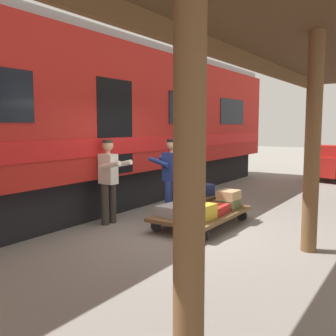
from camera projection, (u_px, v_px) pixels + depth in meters
ground_plane at (195, 231)px, 7.23m from camera, size 60.00×60.00×0.00m
platform_canopy at (313, 39)px, 5.77m from camera, size 3.20×15.92×3.56m
train_car at (67, 122)px, 8.88m from camera, size 3.03×17.05×4.00m
luggage_cart at (202, 214)px, 7.58m from camera, size 1.25×2.13×0.29m
suitcase_red_plastic at (214, 209)px, 7.41m from camera, size 0.43×0.65×0.16m
suitcase_yellow_case at (200, 212)px, 6.92m from camera, size 0.44×0.63×0.27m
suitcase_burgundy_valise at (189, 206)px, 7.72m from camera, size 0.37×0.51×0.16m
suitcase_gray_aluminum at (174, 210)px, 7.23m from camera, size 0.54×0.57×0.20m
suitcase_olive_duffel at (227, 204)px, 7.89m from camera, size 0.47×0.53×0.19m
suitcase_brown_leather at (203, 200)px, 8.20m from camera, size 0.51×0.53×0.20m
suitcase_tan_vintage at (229, 195)px, 7.87m from camera, size 0.37×0.46×0.18m
suitcase_navy_fabric at (202, 190)px, 8.18m from camera, size 0.44×0.52×0.25m
porter_in_overalls at (171, 176)px, 8.07m from camera, size 0.70×0.49×1.70m
porter_by_door at (109, 179)px, 7.67m from camera, size 0.68×0.45×1.70m
baggage_tug at (330, 164)px, 13.71m from camera, size 1.47×1.91×1.30m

